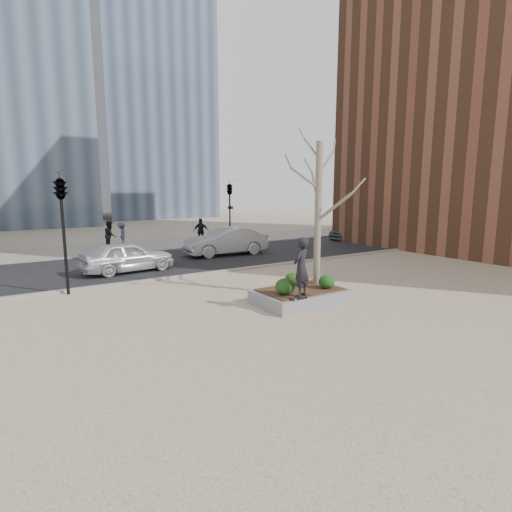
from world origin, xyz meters
TOP-DOWN VIEW (x-y plane):
  - ground at (0.00, 0.00)m, footprint 120.00×120.00m
  - street at (0.00, 10.00)m, footprint 60.00×8.00m
  - far_sidewalk at (0.00, 17.00)m, footprint 60.00×6.00m
  - planter at (1.00, 0.00)m, footprint 3.00×2.00m
  - planter_mulch at (1.00, 0.00)m, footprint 2.70×1.70m
  - sycamore_tree at (2.00, 0.30)m, footprint 2.80×2.80m
  - shrub_left at (0.12, -0.30)m, footprint 0.63×0.63m
  - shrub_middle at (1.09, 0.53)m, footprint 0.54×0.54m
  - shrub_right at (1.81, -0.44)m, footprint 0.55×0.55m
  - skateboard at (0.30, -0.88)m, footprint 0.78×0.21m
  - skateboarder at (0.30, -0.88)m, footprint 0.81×0.71m
  - police_car at (-2.48, 8.48)m, footprint 4.37×2.07m
  - car_silver at (3.80, 10.32)m, footprint 5.01×2.09m
  - car_third at (16.06, 11.84)m, footprint 5.04×2.90m
  - pedestrian_a at (-1.40, 16.39)m, footprint 0.93×1.06m
  - pedestrian_b at (-0.44, 17.24)m, footprint 0.82×1.17m
  - pedestrian_c at (4.57, 15.35)m, footprint 1.17×0.82m
  - traffic_light_near at (-5.50, 5.60)m, footprint 0.60×2.48m
  - traffic_light_far at (6.50, 14.60)m, footprint 0.60×2.48m
  - building_glass_b at (12.00, 48.00)m, footprint 15.00×15.00m

SIDE VIEW (x-z plane):
  - ground at x=0.00m, z-range 0.00..0.00m
  - street at x=0.00m, z-range 0.00..0.02m
  - far_sidewalk at x=0.00m, z-range 0.00..0.02m
  - planter at x=1.00m, z-range 0.00..0.45m
  - planter_mulch at x=1.00m, z-range 0.45..0.49m
  - skateboard at x=0.30m, z-range 0.45..0.53m
  - car_third at x=16.06m, z-range 0.02..1.40m
  - shrub_middle at x=1.09m, z-range 0.49..0.95m
  - shrub_right at x=1.81m, z-range 0.49..0.95m
  - police_car at x=-2.48m, z-range 0.02..1.47m
  - shrub_left at x=0.12m, z-range 0.49..1.02m
  - car_silver at x=3.80m, z-range 0.02..1.63m
  - pedestrian_b at x=-0.44m, z-range 0.02..1.68m
  - pedestrian_a at x=-1.40m, z-range 0.02..1.85m
  - pedestrian_c at x=4.57m, z-range 0.02..1.87m
  - skateboarder at x=0.30m, z-range 0.53..2.40m
  - traffic_light_near at x=-5.50m, z-range 0.00..4.50m
  - traffic_light_far at x=6.50m, z-range 0.00..4.50m
  - sycamore_tree at x=2.00m, z-range 0.49..7.09m
  - building_glass_b at x=12.00m, z-range 0.00..55.00m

